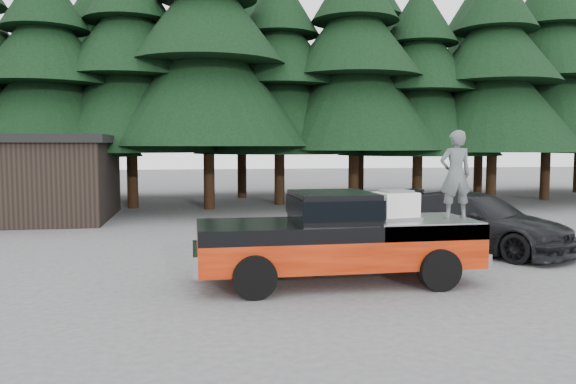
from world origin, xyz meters
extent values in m
plane|color=#4C4C4E|center=(0.00, 0.00, 0.00)|extent=(120.00, 120.00, 0.00)
cube|color=black|center=(1.09, -0.06, 1.62)|extent=(1.66, 1.90, 0.59)
cube|color=silver|center=(2.45, -0.13, 1.61)|extent=(0.91, 0.80, 0.55)
imported|color=#4F5556|center=(3.71, -0.28, 2.27)|extent=(0.71, 0.48, 1.88)
imported|color=black|center=(5.91, 2.93, 0.79)|extent=(4.70, 5.84, 1.59)
cube|color=black|center=(-9.00, 12.00, 1.50)|extent=(8.00, 6.00, 3.00)
cube|color=black|center=(-9.00, 12.00, 3.15)|extent=(8.40, 6.40, 0.30)
camera|label=1|loc=(-1.82, -11.37, 2.87)|focal=35.00mm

